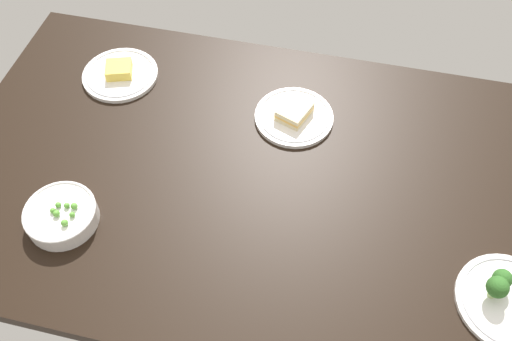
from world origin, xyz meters
TOP-DOWN VIEW (x-y plane):
  - dining_table at (0.00, 0.00)cm, footprint 153.16×93.15cm
  - plate_cheese at (-44.79, 24.76)cm, footprint 21.01×21.01cm
  - bowl_peas at (-40.17, -22.39)cm, footprint 16.41×16.41cm
  - plate_broccoli at (57.87, -19.75)cm, footprint 21.94×21.94cm
  - plate_sandwich at (5.60, 20.22)cm, footprint 20.67×20.67cm

SIDE VIEW (x-z plane):
  - dining_table at x=0.00cm, z-range 0.00..4.00cm
  - plate_cheese at x=-44.79cm, z-range 3.00..7.05cm
  - plate_sandwich at x=5.60cm, z-range 3.01..7.35cm
  - plate_broccoli at x=57.87cm, z-range 1.78..9.16cm
  - bowl_peas at x=-40.17cm, z-range 3.59..9.24cm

